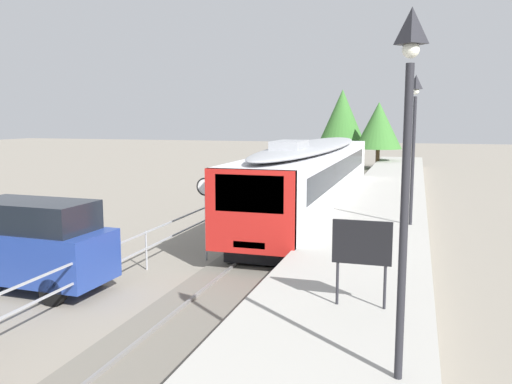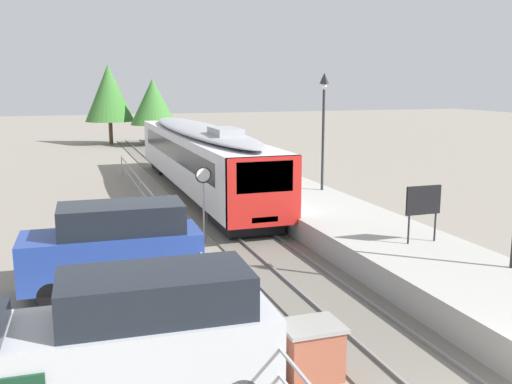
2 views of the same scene
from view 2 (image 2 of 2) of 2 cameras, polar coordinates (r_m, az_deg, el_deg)
ground_plane at (r=29.40m, az=-11.05°, el=-0.76°), size 160.00×160.00×0.00m
track_rails at (r=29.92m, az=-5.35°, el=-0.33°), size 3.20×60.00×0.14m
commuter_train at (r=30.06m, az=-5.65°, el=3.80°), size 2.82×20.68×3.74m
station_platform at (r=30.73m, az=0.54°, el=0.80°), size 3.90×60.00×0.90m
platform_lamp_mid_platform at (r=26.38m, az=6.75°, el=8.19°), size 0.34×0.34×5.35m
platform_notice_board at (r=18.40m, az=16.32°, el=-0.98°), size 1.20×0.08×1.80m
speed_limit_sign at (r=21.04m, az=-5.26°, el=0.70°), size 0.61×0.10×2.81m
brick_utility_cabinet at (r=11.88m, az=5.51°, el=-15.41°), size 1.21×0.99×1.13m
carpark_fence at (r=19.51m, az=-8.02°, el=-3.83°), size 0.06×36.06×1.25m
parked_van_silver at (r=10.86m, az=-11.03°, el=-13.99°), size 4.97×2.13×2.51m
parked_van_blue at (r=16.58m, az=-13.91°, el=-5.31°), size 4.97×2.13×2.51m
tree_behind_carpark at (r=53.75m, az=-10.22°, el=8.83°), size 4.20×4.20×6.16m
tree_behind_station_far at (r=56.12m, az=-14.43°, el=9.52°), size 4.56×4.56×7.47m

